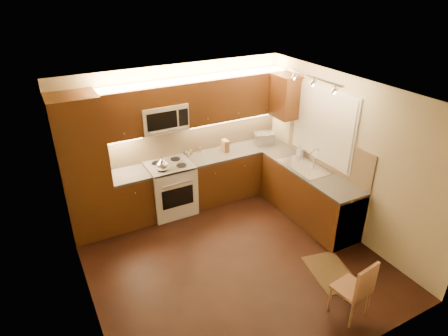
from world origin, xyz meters
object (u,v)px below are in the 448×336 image
microwave (163,117)px  dining_chair (351,287)px  stove (171,188)px  sink (306,163)px  knife_block (225,146)px  toaster_oven (264,138)px  kettle (162,164)px  soap_bottle (300,151)px

microwave → dining_chair: bearing=-72.3°
stove → dining_chair: stove is taller
sink → knife_block: (-0.89, 1.19, 0.03)m
toaster_oven → knife_block: size_ratio=1.64×
stove → kettle: 0.62m
stove → sink: bearing=-29.4°
knife_block → soap_bottle: knife_block is taller
stove → kettle: kettle is taller
dining_chair → toaster_oven: bearing=67.6°
knife_block → dining_chair: bearing=-88.7°
microwave → toaster_oven: microwave is taller
stove → microwave: 1.27m
knife_block → kettle: bearing=-168.2°
knife_block → dining_chair: 3.34m
stove → microwave: (0.00, 0.14, 1.26)m
stove → knife_block: knife_block is taller
kettle → microwave: bearing=81.7°
kettle → soap_bottle: kettle is taller
microwave → stove: bearing=-90.0°
kettle → knife_block: 1.30m
microwave → kettle: bearing=-120.1°
stove → knife_block: 1.24m
sink → kettle: bearing=155.9°
dining_chair → sink: bearing=58.5°
soap_bottle → sink: bearing=-130.2°
knife_block → toaster_oven: bearing=0.1°
kettle → soap_bottle: size_ratio=1.18×
knife_block → dining_chair: (-0.04, -3.29, -0.59)m
toaster_oven → soap_bottle: toaster_oven is taller
stove → microwave: microwave is taller
microwave → knife_block: size_ratio=3.50×
toaster_oven → kettle: bearing=-158.1°
soap_bottle → dining_chair: size_ratio=0.24×
toaster_oven → sink: bearing=-69.9°
stove → kettle: bearing=-137.3°
microwave → dining_chair: (1.07, -3.36, -1.30)m
toaster_oven → soap_bottle: (0.25, -0.77, -0.01)m
dining_chair → stove: bearing=100.7°
stove → soap_bottle: size_ratio=4.55×
stove → soap_bottle: soap_bottle is taller
stove → knife_block: (1.11, 0.06, 0.55)m
sink → dining_chair: (-0.93, -2.10, -0.55)m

